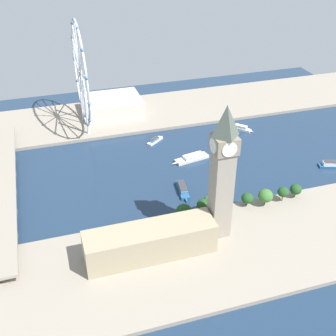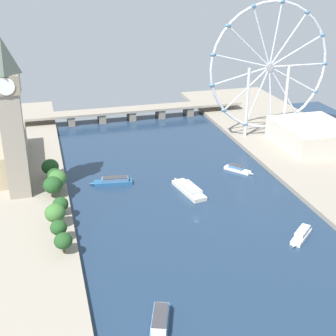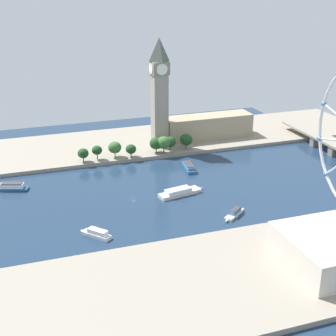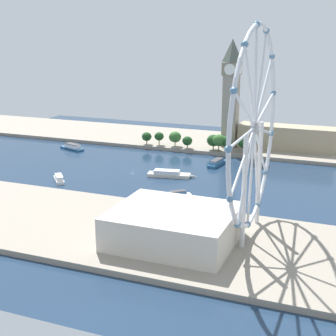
{
  "view_description": "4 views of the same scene",
  "coord_description": "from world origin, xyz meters",
  "px_view_note": "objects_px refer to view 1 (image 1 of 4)",
  "views": [
    {
      "loc": [
        -305.76,
        152.2,
        196.67
      ],
      "look_at": [
        -23.6,
        63.88,
        14.46
      ],
      "focal_mm": 46.48,
      "sensor_mm": 36.0,
      "label": 1
    },
    {
      "loc": [
        -78.31,
        -226.28,
        135.02
      ],
      "look_at": [
        -2.01,
        54.32,
        8.22
      ],
      "focal_mm": 51.3,
      "sensor_mm": 36.0,
      "label": 2
    },
    {
      "loc": [
        306.97,
        -80.16,
        146.49
      ],
      "look_at": [
        -13.25,
        30.16,
        13.64
      ],
      "focal_mm": 53.14,
      "sensor_mm": 36.0,
      "label": 3
    },
    {
      "loc": [
        331.6,
        162.04,
        103.5
      ],
      "look_at": [
        15.88,
        35.84,
        9.54
      ],
      "focal_mm": 53.19,
      "sensor_mm": 36.0,
      "label": 4
    }
  ],
  "objects_px": {
    "tour_boat_0": "(183,189)",
    "tour_boat_1": "(192,158)",
    "river_bridge": "(5,186)",
    "tour_boat_4": "(334,164)",
    "tour_boat_2": "(155,140)",
    "tour_boat_3": "(242,128)",
    "riverside_hall": "(113,105)",
    "clock_tower": "(222,172)",
    "ferris_wheel": "(81,74)",
    "parliament_block": "(150,242)"
  },
  "relations": [
    {
      "from": "ferris_wheel",
      "to": "tour_boat_4",
      "type": "xyz_separation_m",
      "value": [
        -137.88,
        -193.44,
        -55.16
      ]
    },
    {
      "from": "riverside_hall",
      "to": "ferris_wheel",
      "type": "bearing_deg",
      "value": 126.43
    },
    {
      "from": "tour_boat_2",
      "to": "tour_boat_3",
      "type": "relative_size",
      "value": 1.03
    },
    {
      "from": "tour_boat_1",
      "to": "tour_boat_4",
      "type": "distance_m",
      "value": 122.71
    },
    {
      "from": "river_bridge",
      "to": "tour_boat_1",
      "type": "distance_m",
      "value": 157.46
    },
    {
      "from": "tour_boat_0",
      "to": "tour_boat_4",
      "type": "distance_m",
      "value": 136.91
    },
    {
      "from": "clock_tower",
      "to": "tour_boat_3",
      "type": "distance_m",
      "value": 173.83
    },
    {
      "from": "tour_boat_4",
      "to": "tour_boat_2",
      "type": "bearing_deg",
      "value": 165.33
    },
    {
      "from": "tour_boat_3",
      "to": "riverside_hall",
      "type": "bearing_deg",
      "value": -163.64
    },
    {
      "from": "parliament_block",
      "to": "riverside_hall",
      "type": "xyz_separation_m",
      "value": [
        222.97,
        -20.08,
        -2.03
      ]
    },
    {
      "from": "ferris_wheel",
      "to": "parliament_block",
      "type": "bearing_deg",
      "value": -176.41
    },
    {
      "from": "clock_tower",
      "to": "tour_boat_4",
      "type": "xyz_separation_m",
      "value": [
        54.12,
        -131.32,
        -49.54
      ]
    },
    {
      "from": "tour_boat_0",
      "to": "riverside_hall",
      "type": "bearing_deg",
      "value": -164.2
    },
    {
      "from": "clock_tower",
      "to": "tour_boat_4",
      "type": "bearing_deg",
      "value": -67.6
    },
    {
      "from": "clock_tower",
      "to": "tour_boat_1",
      "type": "distance_m",
      "value": 114.84
    },
    {
      "from": "tour_boat_0",
      "to": "parliament_block",
      "type": "bearing_deg",
      "value": -27.16
    },
    {
      "from": "tour_boat_4",
      "to": "tour_boat_0",
      "type": "bearing_deg",
      "value": -162.4
    },
    {
      "from": "river_bridge",
      "to": "tour_boat_2",
      "type": "relative_size",
      "value": 10.54
    },
    {
      "from": "tour_boat_0",
      "to": "tour_boat_3",
      "type": "bearing_deg",
      "value": 139.87
    },
    {
      "from": "ferris_wheel",
      "to": "tour_boat_0",
      "type": "xyz_separation_m",
      "value": [
        -134.41,
        -56.57,
        -55.35
      ]
    },
    {
      "from": "ferris_wheel",
      "to": "river_bridge",
      "type": "height_order",
      "value": "ferris_wheel"
    },
    {
      "from": "parliament_block",
      "to": "ferris_wheel",
      "type": "bearing_deg",
      "value": 3.59
    },
    {
      "from": "riverside_hall",
      "to": "tour_boat_0",
      "type": "bearing_deg",
      "value": -171.39
    },
    {
      "from": "clock_tower",
      "to": "parliament_block",
      "type": "bearing_deg",
      "value": 97.95
    },
    {
      "from": "clock_tower",
      "to": "riverside_hall",
      "type": "height_order",
      "value": "clock_tower"
    },
    {
      "from": "riverside_hall",
      "to": "tour_boat_2",
      "type": "height_order",
      "value": "riverside_hall"
    },
    {
      "from": "tour_boat_1",
      "to": "clock_tower",
      "type": "bearing_deg",
      "value": 69.02
    },
    {
      "from": "tour_boat_3",
      "to": "tour_boat_2",
      "type": "bearing_deg",
      "value": -132.36
    },
    {
      "from": "clock_tower",
      "to": "tour_boat_2",
      "type": "relative_size",
      "value": 4.75
    },
    {
      "from": "riverside_hall",
      "to": "tour_boat_3",
      "type": "relative_size",
      "value": 3.08
    },
    {
      "from": "parliament_block",
      "to": "tour_boat_0",
      "type": "bearing_deg",
      "value": -34.34
    },
    {
      "from": "river_bridge",
      "to": "tour_boat_4",
      "type": "height_order",
      "value": "river_bridge"
    },
    {
      "from": "tour_boat_3",
      "to": "tour_boat_4",
      "type": "xyz_separation_m",
      "value": [
        -88.27,
        -44.92,
        0.21
      ]
    },
    {
      "from": "tour_boat_4",
      "to": "clock_tower",
      "type": "bearing_deg",
      "value": -138.55
    },
    {
      "from": "ferris_wheel",
      "to": "tour_boat_1",
      "type": "height_order",
      "value": "ferris_wheel"
    },
    {
      "from": "tour_boat_4",
      "to": "tour_boat_1",
      "type": "bearing_deg",
      "value": 176.17
    },
    {
      "from": "clock_tower",
      "to": "tour_boat_0",
      "type": "xyz_separation_m",
      "value": [
        57.59,
        5.55,
        -49.72
      ]
    },
    {
      "from": "river_bridge",
      "to": "tour_boat_0",
      "type": "bearing_deg",
      "value": -106.11
    },
    {
      "from": "tour_boat_0",
      "to": "river_bridge",
      "type": "bearing_deg",
      "value": -98.92
    },
    {
      "from": "tour_boat_0",
      "to": "tour_boat_1",
      "type": "xyz_separation_m",
      "value": [
        44.25,
        -23.81,
        -0.11
      ]
    },
    {
      "from": "river_bridge",
      "to": "tour_boat_4",
      "type": "relative_size",
      "value": 7.11
    },
    {
      "from": "ferris_wheel",
      "to": "tour_boat_2",
      "type": "xyz_separation_m",
      "value": [
        -47.81,
        -58.49,
        -55.72
      ]
    },
    {
      "from": "tour_boat_2",
      "to": "river_bridge",
      "type": "bearing_deg",
      "value": 161.66
    },
    {
      "from": "parliament_block",
      "to": "tour_boat_3",
      "type": "bearing_deg",
      "value": -42.33
    },
    {
      "from": "tour_boat_1",
      "to": "tour_boat_4",
      "type": "bearing_deg",
      "value": 146.3
    },
    {
      "from": "tour_boat_0",
      "to": "tour_boat_3",
      "type": "distance_m",
      "value": 125.08
    },
    {
      "from": "clock_tower",
      "to": "tour_boat_4",
      "type": "height_order",
      "value": "clock_tower"
    },
    {
      "from": "parliament_block",
      "to": "tour_boat_2",
      "type": "height_order",
      "value": "parliament_block"
    },
    {
      "from": "ferris_wheel",
      "to": "river_bridge",
      "type": "relative_size",
      "value": 0.5
    },
    {
      "from": "tour_boat_2",
      "to": "tour_boat_3",
      "type": "bearing_deg",
      "value": -39.03
    }
  ]
}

